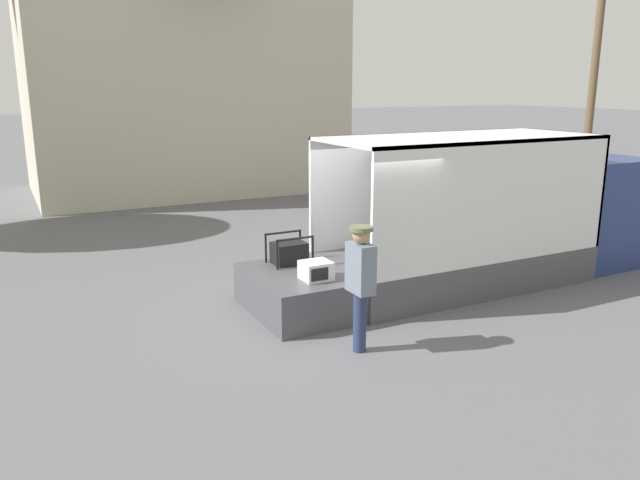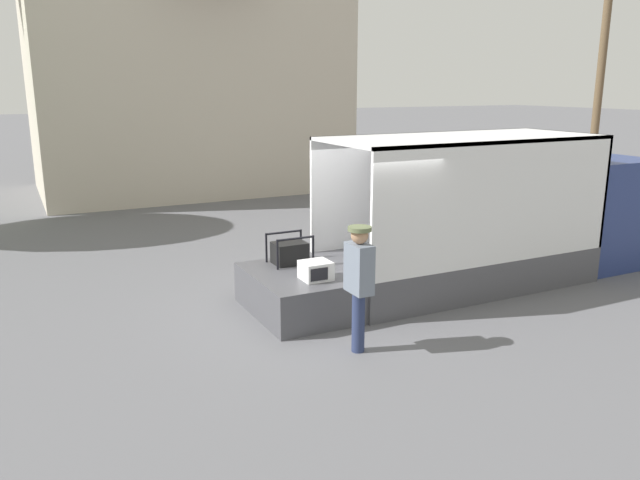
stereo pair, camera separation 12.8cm
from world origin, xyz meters
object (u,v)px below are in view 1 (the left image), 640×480
at_px(microwave, 316,270).
at_px(portable_generator, 290,252).
at_px(box_truck, 521,229).
at_px(worker_person, 360,275).
at_px(utility_pole, 595,68).

relative_size(microwave, portable_generator, 0.66).
distance_m(box_truck, worker_person, 5.03).
bearing_deg(portable_generator, utility_pole, 23.76).
bearing_deg(worker_person, portable_generator, 89.30).
relative_size(microwave, worker_person, 0.25).
xyz_separation_m(portable_generator, worker_person, (-0.03, -2.33, 0.24)).
relative_size(portable_generator, worker_person, 0.38).
bearing_deg(microwave, portable_generator, 88.68).
relative_size(worker_person, utility_pole, 0.22).
height_order(box_truck, microwave, box_truck).
distance_m(box_truck, microwave, 4.71).
xyz_separation_m(worker_person, utility_pole, (14.80, 8.83, 3.07)).
bearing_deg(worker_person, box_truck, 20.74).
xyz_separation_m(microwave, portable_generator, (0.02, 1.00, 0.05)).
height_order(portable_generator, utility_pole, utility_pole).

